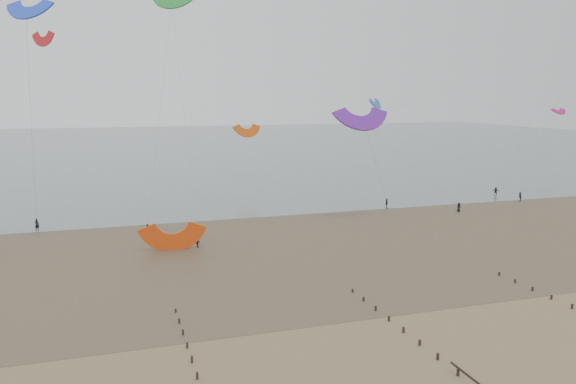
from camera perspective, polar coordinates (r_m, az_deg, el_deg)
The scene contains 6 objects.
ground at distance 47.42m, azimuth 8.17°, elevation -15.25°, with size 500.00×500.00×0.00m, color brown.
sea_and_shore at distance 77.10m, azimuth -5.88°, elevation -5.34°, with size 500.00×665.00×0.03m.
kitesurfer_lead at distance 92.29m, azimuth -24.15°, elevation -3.05°, with size 0.69×0.45×1.89m, color black.
kitesurfers at distance 96.70m, azimuth 6.94°, elevation -1.78°, with size 122.86×25.01×1.82m.
grounded_kite at distance 75.70m, azimuth -11.59°, elevation -5.78°, with size 7.31×3.83×5.57m, color #ED470F, non-canonical shape.
kites_airborne at distance 125.35m, azimuth -20.00°, elevation 9.93°, with size 232.10×114.71×42.00m.
Camera 1 is at (-19.16, -38.54, 19.90)m, focal length 35.00 mm.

